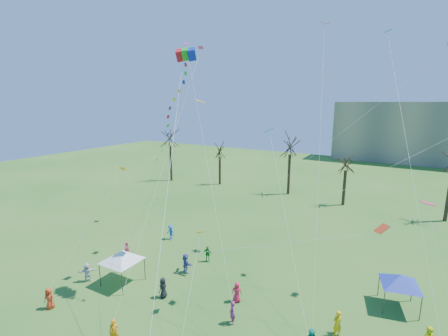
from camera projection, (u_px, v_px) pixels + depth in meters
The scene contains 6 objects.
bare_tree_row at pixel (362, 158), 43.81m from camera, with size 69.45×8.56×10.73m.
big_box_kite at pixel (175, 115), 21.89m from camera, with size 3.49×6.02×19.43m.
canopy_tent_white at pixel (122, 256), 25.69m from camera, with size 3.88×3.88×2.91m.
canopy_tent_blue at pixel (400, 280), 22.61m from camera, with size 3.46×3.46×2.66m.
festival_crowd at pixel (223, 303), 22.25m from camera, with size 27.00×14.48×1.82m.
small_kites_aloft at pixel (278, 123), 23.52m from camera, with size 27.41×17.46×32.27m.
Camera 1 is at (8.93, -10.80, 14.86)m, focal length 25.00 mm.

